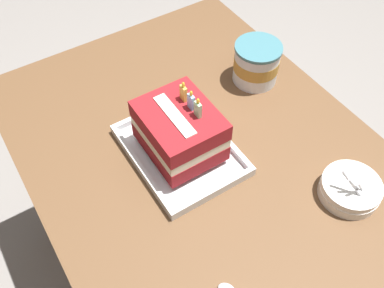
# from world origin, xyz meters

# --- Properties ---
(ground_plane) EXTENTS (8.00, 8.00, 0.00)m
(ground_plane) POSITION_xyz_m (0.00, 0.00, 0.00)
(ground_plane) COLOR gray
(dining_table) EXTENTS (1.03, 0.77, 0.72)m
(dining_table) POSITION_xyz_m (0.00, 0.00, 0.61)
(dining_table) COLOR brown
(dining_table) RESTS_ON ground_plane
(foil_tray) EXTENTS (0.28, 0.22, 0.02)m
(foil_tray) POSITION_xyz_m (-0.03, -0.05, 0.73)
(foil_tray) COLOR silver
(foil_tray) RESTS_ON dining_table
(birthday_cake) EXTENTS (0.18, 0.15, 0.16)m
(birthday_cake) POSITION_xyz_m (-0.03, -0.05, 0.80)
(birthday_cake) COLOR maroon
(birthday_cake) RESTS_ON foil_tray
(bowl_stack) EXTENTS (0.13, 0.13, 0.09)m
(bowl_stack) POSITION_xyz_m (0.26, 0.20, 0.75)
(bowl_stack) COLOR white
(bowl_stack) RESTS_ON dining_table
(ice_cream_tub) EXTENTS (0.12, 0.12, 0.11)m
(ice_cream_tub) POSITION_xyz_m (-0.13, 0.25, 0.78)
(ice_cream_tub) COLOR white
(ice_cream_tub) RESTS_ON dining_table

